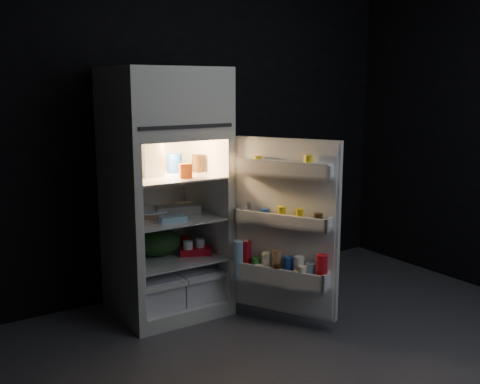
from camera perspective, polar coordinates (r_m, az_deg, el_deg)
floor at (r=3.56m, az=8.56°, el=-17.10°), size 4.00×3.40×0.00m
wall_back at (r=4.56m, az=-5.44°, el=6.88°), size 4.00×0.00×2.70m
refrigerator at (r=4.09m, az=-7.76°, el=0.82°), size 0.76×0.71×1.78m
fridge_door at (r=3.85m, az=4.45°, el=-4.04°), size 0.51×0.72×1.22m
milk_jug at (r=3.98m, az=-9.13°, el=3.28°), size 0.15×0.15×0.24m
mayo_jar at (r=4.14m, az=-6.65°, el=2.92°), size 0.12×0.12×0.14m
jam_jar at (r=4.16m, az=-4.29°, el=2.93°), size 0.10×0.10×0.13m
amber_bottle at (r=3.99m, az=-11.64°, el=3.07°), size 0.11×0.11×0.22m
small_carton at (r=3.89m, az=-5.56°, el=2.16°), size 0.10×0.08×0.10m
egg_carton at (r=4.11m, az=-6.33°, el=-1.85°), size 0.34×0.20×0.07m
pie at (r=4.11m, az=-9.29°, el=-2.15°), size 0.29×0.29×0.04m
flat_package at (r=3.92m, az=-6.86°, el=-2.72°), size 0.19×0.11×0.04m
wrapped_pkg at (r=4.29m, az=-5.60°, el=-1.44°), size 0.14×0.13×0.05m
produce_bag at (r=4.18m, az=-8.32°, el=-5.07°), size 0.42×0.39×0.20m
yogurt_tray at (r=4.18m, az=-4.57°, el=-5.99°), size 0.26×0.21×0.05m
small_can_red at (r=4.36m, az=-5.64°, el=-5.05°), size 0.08×0.08×0.09m
small_can_silver at (r=4.38m, az=-4.79°, el=-4.95°), size 0.09×0.09×0.09m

